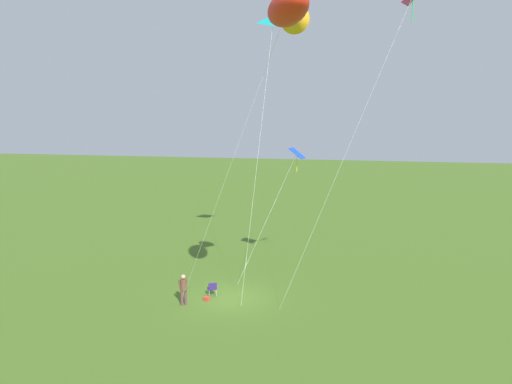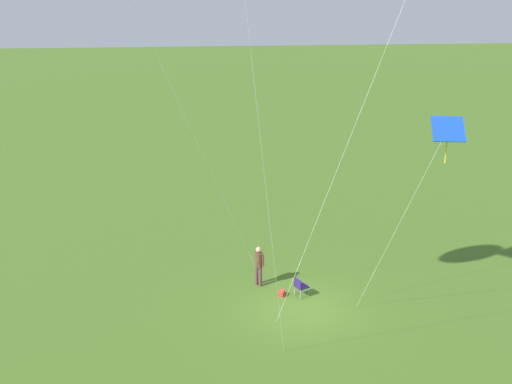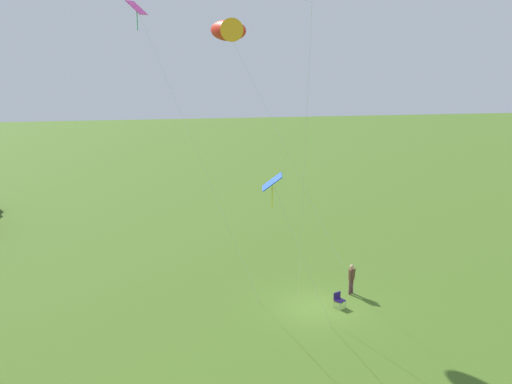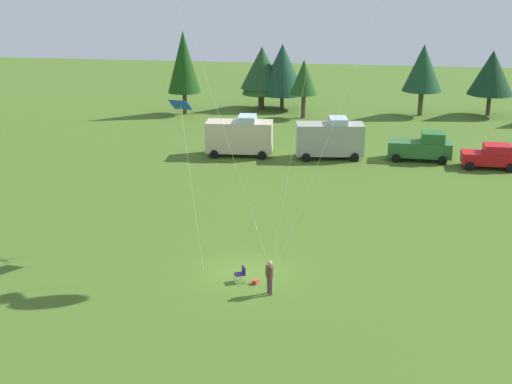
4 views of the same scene
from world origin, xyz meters
The scene contains 7 objects.
ground_plane centered at (0.00, 0.00, 0.00)m, with size 160.00×160.00×0.00m, color #42631F.
person_kite_flyer centered at (1.47, -2.26, 1.02)m, with size 0.48×0.52×1.74m.
folding_chair centered at (-0.11, -1.09, 0.49)m, with size 0.65×0.65×0.82m.
backpack_on_grass centered at (0.63, -1.21, 0.11)m, with size 0.32×0.22×0.22m, color red.
kite_large_fish centered at (6.18, 4.04, 14.40)m, with size 7.23×7.90×15.06m.
kite_diamond_blue centered at (-4.07, 3.17, 7.81)m, with size 2.43×3.85×8.31m.
kite_diamond_rainbow centered at (2.99, 8.74, 14.87)m, with size 2.66×6.51×15.79m.
Camera 3 is at (-28.71, 7.46, 13.90)m, focal length 42.00 mm.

